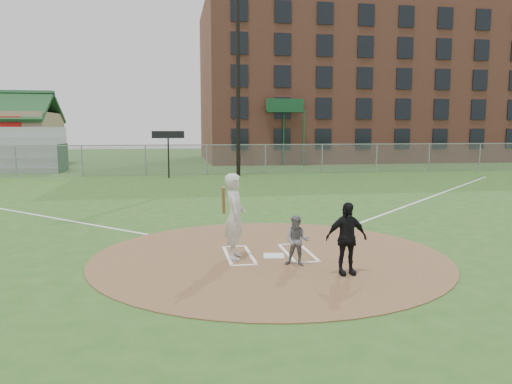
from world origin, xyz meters
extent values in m
plane|color=#2B541C|center=(0.00, 0.00, 0.00)|extent=(140.00, 140.00, 0.00)
cylinder|color=brown|center=(0.00, 0.00, 0.01)|extent=(8.40, 8.40, 0.02)
cube|color=silver|center=(0.07, -0.13, 0.04)|extent=(0.56, 0.56, 0.03)
cube|color=white|center=(9.00, 9.00, 0.01)|extent=(17.04, 17.04, 0.01)
imported|color=slate|center=(0.42, -0.95, 0.58)|extent=(0.67, 0.60, 1.11)
imported|color=black|center=(1.26, -1.77, 0.78)|extent=(0.90, 0.41, 1.51)
cube|color=white|center=(-1.00, 0.15, 0.03)|extent=(0.08, 1.80, 0.01)
cube|color=white|center=(-0.45, 0.15, 0.03)|extent=(0.08, 1.80, 0.01)
cube|color=white|center=(-0.72, 1.05, 0.03)|extent=(0.62, 0.08, 0.01)
cube|color=white|center=(-0.72, -0.75, 0.03)|extent=(0.62, 0.08, 0.01)
cube|color=white|center=(1.00, 0.15, 0.03)|extent=(0.08, 1.80, 0.01)
cube|color=white|center=(0.45, 0.15, 0.03)|extent=(0.08, 1.80, 0.01)
cube|color=white|center=(0.72, 1.05, 0.03)|extent=(0.62, 0.08, 0.01)
cube|color=white|center=(0.72, -0.75, 0.03)|extent=(0.62, 0.08, 0.01)
imported|color=silver|center=(-0.85, -0.11, 1.01)|extent=(0.58, 0.79, 1.99)
cylinder|color=brown|center=(-1.15, -0.51, 1.45)|extent=(0.14, 0.60, 0.70)
cube|color=slate|center=(0.00, 22.00, 1.00)|extent=(56.00, 0.03, 2.00)
cube|color=gray|center=(0.00, 22.00, 2.00)|extent=(56.00, 0.06, 0.06)
cube|color=gray|center=(0.00, 22.00, 1.00)|extent=(56.08, 0.08, 2.00)
cube|color=#194728|center=(-10.00, 26.20, 1.00)|extent=(0.08, 3.20, 2.00)
cube|color=red|center=(-15.00, 28.95, 3.20)|extent=(3.00, 0.12, 1.60)
cube|color=#965241|center=(16.00, 38.00, 7.50)|extent=(30.00, 16.00, 15.00)
cube|color=black|center=(15.90, 29.94, 7.40)|extent=(26.60, 0.10, 12.20)
cube|color=#194728|center=(7.00, 29.34, 4.50)|extent=(3.20, 1.00, 0.15)
cube|color=#194728|center=(7.00, 29.84, 2.25)|extent=(0.12, 0.12, 4.50)
cube|color=#194728|center=(8.50, 28.89, 2.25)|extent=(0.12, 0.12, 4.50)
cube|color=#194728|center=(7.00, 29.34, 5.05)|extent=(3.20, 0.08, 1.00)
cylinder|color=black|center=(2.00, 21.00, 6.00)|extent=(0.26, 0.26, 12.00)
cylinder|color=black|center=(-2.50, 20.20, 1.30)|extent=(0.10, 0.10, 2.60)
cube|color=black|center=(-2.50, 20.20, 2.70)|extent=(2.00, 0.10, 0.45)
camera|label=1|loc=(-2.24, -11.39, 3.00)|focal=35.00mm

